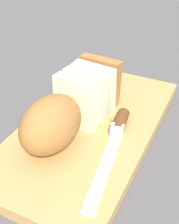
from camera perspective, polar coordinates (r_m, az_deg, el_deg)
The scene contains 6 objects.
ground_plane at distance 0.62m, azimuth -0.00°, elevation -4.03°, with size 3.00×3.00×0.00m, color #4C4C51.
cutting_board at distance 0.62m, azimuth -0.00°, elevation -3.18°, with size 0.47×0.24×0.02m, color tan.
bread_loaf at distance 0.57m, azimuth -3.86°, elevation 0.62°, with size 0.26×0.10×0.10m.
bread_knife at distance 0.58m, azimuth 5.12°, elevation -3.73°, with size 0.25×0.07×0.02m.
crumb_near_knife at distance 0.62m, azimuth 4.06°, elevation -1.53°, with size 0.01×0.01×0.01m, color #A8753D.
crumb_near_loaf at distance 0.59m, azimuth -3.49°, elevation -3.26°, with size 0.01×0.01×0.01m, color #A8753D.
Camera 1 is at (-0.43, -0.23, 0.39)m, focal length 49.10 mm.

